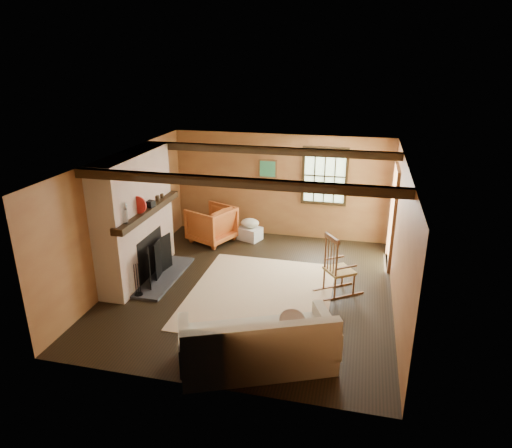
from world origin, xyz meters
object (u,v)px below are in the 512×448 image
(fireplace, at_px, (137,222))
(armchair, at_px, (211,224))
(rocking_chair, at_px, (338,269))
(sofa, at_px, (258,347))
(laundry_basket, at_px, (250,233))

(fireplace, distance_m, armchair, 2.24)
(rocking_chair, bearing_deg, armchair, 23.96)
(fireplace, relative_size, rocking_chair, 2.12)
(sofa, distance_m, laundry_basket, 4.62)
(rocking_chair, bearing_deg, fireplace, 58.05)
(fireplace, height_order, sofa, fireplace)
(laundry_basket, distance_m, armchair, 0.92)
(fireplace, xyz_separation_m, sofa, (2.85, -2.17, -0.80))
(sofa, xyz_separation_m, laundry_basket, (-1.24, 4.45, -0.15))
(armchair, bearing_deg, fireplace, 2.26)
(rocking_chair, height_order, laundry_basket, rocking_chair)
(sofa, bearing_deg, laundry_basket, 82.44)
(fireplace, xyz_separation_m, laundry_basket, (1.61, 2.28, -0.95))
(fireplace, relative_size, sofa, 1.04)
(fireplace, bearing_deg, armchair, 68.54)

